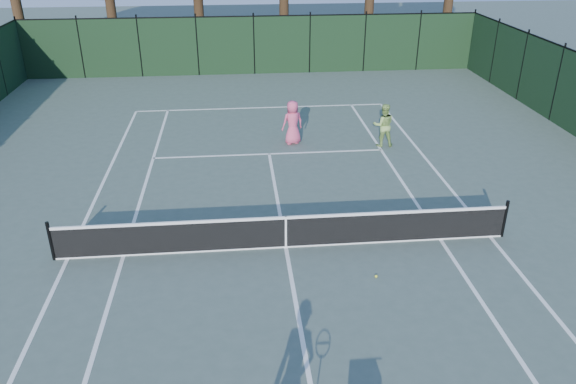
{
  "coord_description": "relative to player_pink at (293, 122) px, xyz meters",
  "views": [
    {
      "loc": [
        -1.15,
        -12.33,
        7.68
      ],
      "look_at": [
        0.15,
        1.0,
        1.1
      ],
      "focal_mm": 35.0,
      "sensor_mm": 36.0,
      "label": 1
    }
  ],
  "objects": [
    {
      "name": "sideline_singles_left",
      "position": [
        -5.07,
        -7.38,
        -0.82
      ],
      "size": [
        0.1,
        23.77,
        0.01
      ],
      "primitive_type": "cube",
      "color": "white",
      "rests_on": "ground"
    },
    {
      "name": "sideline_doubles_left",
      "position": [
        -6.44,
        -7.38,
        -0.82
      ],
      "size": [
        0.1,
        23.77,
        0.01
      ],
      "primitive_type": "cube",
      "color": "white",
      "rests_on": "ground"
    },
    {
      "name": "sideline_doubles_right",
      "position": [
        4.53,
        -7.38,
        -0.82
      ],
      "size": [
        0.1,
        23.77,
        0.01
      ],
      "primitive_type": "cube",
      "color": "white",
      "rests_on": "ground"
    },
    {
      "name": "player_pink",
      "position": [
        0.0,
        0.0,
        0.0
      ],
      "size": [
        0.92,
        0.74,
        1.65
      ],
      "rotation": [
        0.0,
        0.0,
        3.44
      ],
      "color": "#D94C74",
      "rests_on": "ground"
    },
    {
      "name": "fence_far",
      "position": [
        -0.95,
        10.62,
        0.68
      ],
      "size": [
        24.0,
        0.05,
        3.0
      ],
      "primitive_type": "cube",
      "color": "black",
      "rests_on": "ground"
    },
    {
      "name": "player_green",
      "position": [
        3.3,
        -0.57,
        -0.02
      ],
      "size": [
        0.81,
        0.65,
        1.61
      ],
      "rotation": [
        0.0,
        0.0,
        3.09
      ],
      "color": "#91B75B",
      "rests_on": "ground"
    },
    {
      "name": "ground",
      "position": [
        -0.95,
        -7.38,
        -0.82
      ],
      "size": [
        90.0,
        90.0,
        0.0
      ],
      "primitive_type": "plane",
      "color": "#48584E",
      "rests_on": "ground"
    },
    {
      "name": "service_line_far",
      "position": [
        -0.95,
        -0.98,
        -0.82
      ],
      "size": [
        8.23,
        0.1,
        0.01
      ],
      "primitive_type": "cube",
      "color": "white",
      "rests_on": "ground"
    },
    {
      "name": "baseline_far",
      "position": [
        -0.95,
        4.5,
        -0.82
      ],
      "size": [
        10.97,
        0.1,
        0.01
      ],
      "primitive_type": "cube",
      "color": "white",
      "rests_on": "ground"
    },
    {
      "name": "sideline_singles_right",
      "position": [
        3.16,
        -7.38,
        -0.82
      ],
      "size": [
        0.1,
        23.77,
        0.01
      ],
      "primitive_type": "cube",
      "color": "white",
      "rests_on": "ground"
    },
    {
      "name": "tennis_net",
      "position": [
        -0.95,
        -7.38,
        -0.35
      ],
      "size": [
        11.69,
        0.09,
        1.06
      ],
      "color": "black",
      "rests_on": "ground"
    },
    {
      "name": "loose_ball_midcourt",
      "position": [
        1.05,
        -8.93,
        -0.79
      ],
      "size": [
        0.07,
        0.07,
        0.07
      ],
      "primitive_type": "sphere",
      "color": "yellow",
      "rests_on": "ground"
    },
    {
      "name": "center_service_line",
      "position": [
        -0.95,
        -7.38,
        -0.82
      ],
      "size": [
        0.1,
        12.8,
        0.01
      ],
      "primitive_type": "cube",
      "color": "white",
      "rests_on": "ground"
    }
  ]
}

